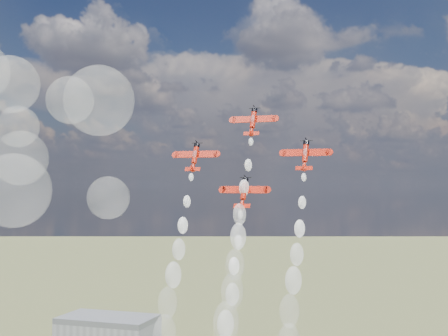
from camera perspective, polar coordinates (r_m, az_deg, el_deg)
hangar at (r=348.23m, az=-10.58°, el=-14.22°), size 50.00×28.00×13.00m
plane_lead at (r=148.37m, az=2.67°, el=4.31°), size 10.57×5.19×7.06m
plane_left at (r=148.11m, az=-2.67°, el=1.07°), size 10.57×5.19×7.06m
plane_right at (r=140.94m, az=7.44°, el=1.21°), size 10.57×5.19×7.06m
plane_slot at (r=140.03m, az=1.82°, el=-2.21°), size 10.57×5.19×7.06m
smoke_trail_lead at (r=133.14m, az=0.76°, el=-10.32°), size 5.10×21.60×41.25m
smoke_trail_left at (r=135.36m, az=-5.28°, el=-13.74°), size 5.16×20.99×41.29m
smoke_trail_right at (r=127.80m, az=5.98°, el=-14.55°), size 5.10×21.07×41.33m
drifted_smoke_cloud at (r=176.29m, az=-17.94°, el=3.32°), size 61.71×36.07×52.12m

